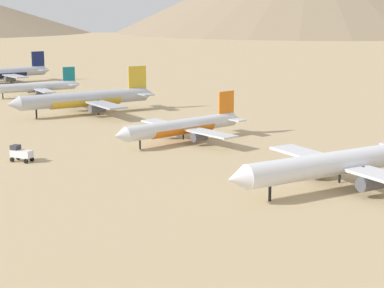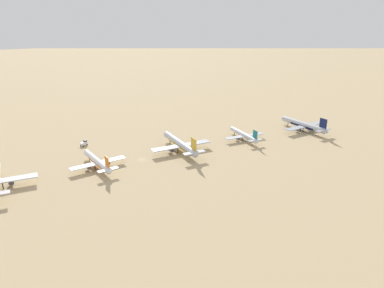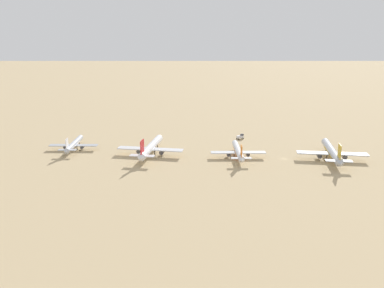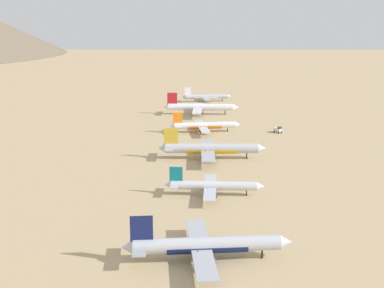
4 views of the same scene
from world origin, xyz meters
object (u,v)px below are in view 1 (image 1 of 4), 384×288
at_px(parked_jet_1, 35,87).
at_px(parked_jet_4, 342,163).
at_px(parked_jet_0, 3,73).
at_px(service_truck, 21,153).
at_px(parked_jet_2, 86,99).
at_px(parked_jet_3, 183,127).

distance_m(parked_jet_1, parked_jet_4, 169.21).
distance_m(parked_jet_0, service_truck, 174.91).
xyz_separation_m(parked_jet_2, service_truck, (42.69, 57.61, -3.09)).
bearing_deg(service_truck, parked_jet_1, -111.49).
xyz_separation_m(parked_jet_0, service_truck, (47.99, 168.17, -2.79)).
relative_size(parked_jet_0, service_truck, 8.96).
relative_size(parked_jet_4, service_truck, 9.43).
bearing_deg(parked_jet_4, parked_jet_3, -88.16).
distance_m(parked_jet_1, parked_jet_3, 112.45).
height_order(parked_jet_1, service_truck, parked_jet_1).
relative_size(parked_jet_2, parked_jet_3, 1.23).
bearing_deg(parked_jet_4, parked_jet_1, -89.06).
distance_m(parked_jet_3, service_truck, 44.80).
xyz_separation_m(parked_jet_3, service_truck, (44.73, -1.27, -2.11)).
bearing_deg(parked_jet_1, parked_jet_4, 90.94).
distance_m(parked_jet_2, service_truck, 71.77).
bearing_deg(service_truck, parked_jet_2, -126.54).
height_order(parked_jet_4, service_truck, parked_jet_4).
distance_m(parked_jet_1, service_truck, 119.50).
relative_size(parked_jet_1, parked_jet_2, 0.75).
bearing_deg(parked_jet_1, parked_jet_2, 88.83).
distance_m(parked_jet_0, parked_jet_3, 169.48).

